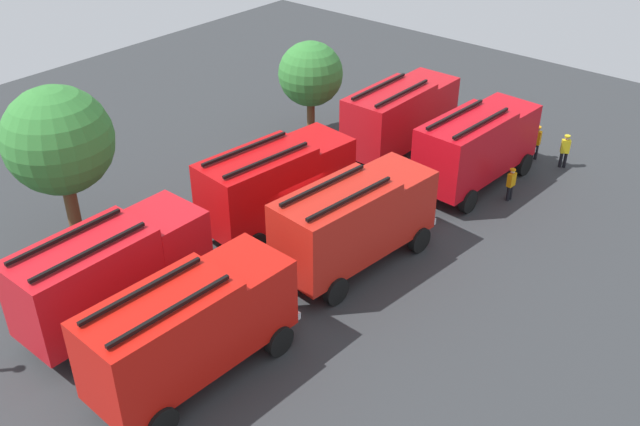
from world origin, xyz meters
name	(u,v)px	position (x,y,z in m)	size (l,w,h in m)	color
ground_plane	(320,241)	(0.00, 0.00, 0.00)	(54.65, 54.65, 0.00)	#2D3033
fire_truck_0	(190,326)	(-8.76, -2.06, 2.15)	(7.29, 2.99, 3.88)	red
fire_truck_1	(355,219)	(-0.44, -2.13, 2.15)	(7.40, 3.32, 3.88)	red
fire_truck_2	(477,145)	(8.47, -2.46, 2.15)	(7.33, 3.10, 3.88)	red
fire_truck_3	(112,270)	(-8.55, 2.29, 2.15)	(7.21, 2.78, 3.88)	red
fire_truck_4	(277,181)	(-0.16, 2.27, 2.15)	(7.42, 3.37, 3.88)	red
fire_truck_5	(401,115)	(9.07, 2.26, 2.15)	(7.20, 2.75, 3.88)	red
firefighter_0	(536,141)	(12.97, -3.47, 1.02)	(0.29, 0.44, 1.81)	black
firefighter_1	(511,183)	(8.33, -4.47, 0.89)	(0.44, 0.27, 1.61)	black
firefighter_2	(565,149)	(13.04, -4.98, 0.98)	(0.42, 0.48, 1.74)	black
firefighter_3	(491,121)	(13.79, -0.50, 0.95)	(0.47, 0.46, 1.69)	black
tree_0	(58,141)	(-6.45, 8.07, 4.58)	(4.39, 4.39, 6.80)	brown
tree_1	(311,74)	(7.66, 7.09, 3.55)	(3.41, 3.41, 5.28)	brown
traffic_cone_0	(355,140)	(8.28, 4.50, 0.30)	(0.42, 0.42, 0.59)	#F2600C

